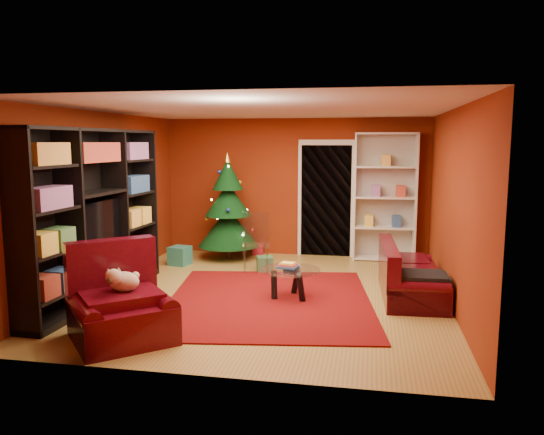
% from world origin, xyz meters
% --- Properties ---
extents(floor, '(5.00, 5.50, 0.05)m').
position_xyz_m(floor, '(0.00, 0.00, -0.03)').
color(floor, olive).
rests_on(floor, ground).
extents(ceiling, '(5.00, 5.50, 0.05)m').
position_xyz_m(ceiling, '(0.00, 0.00, 2.62)').
color(ceiling, silver).
rests_on(ceiling, wall_back).
extents(wall_back, '(5.00, 0.05, 2.60)m').
position_xyz_m(wall_back, '(0.00, 2.77, 1.30)').
color(wall_back, maroon).
rests_on(wall_back, ground).
extents(wall_left, '(0.05, 5.50, 2.60)m').
position_xyz_m(wall_left, '(-2.52, 0.00, 1.30)').
color(wall_left, maroon).
rests_on(wall_left, ground).
extents(wall_right, '(0.05, 5.50, 2.60)m').
position_xyz_m(wall_right, '(2.52, 0.00, 1.30)').
color(wall_right, maroon).
rests_on(wall_right, ground).
extents(doorway, '(1.06, 0.60, 2.16)m').
position_xyz_m(doorway, '(0.60, 2.73, 1.05)').
color(doorway, black).
rests_on(doorway, floor).
extents(rug, '(3.17, 3.55, 0.02)m').
position_xyz_m(rug, '(0.10, -0.35, 0.01)').
color(rug, '#6A0B0B').
rests_on(rug, floor).
extents(media_unit, '(0.59, 3.06, 2.34)m').
position_xyz_m(media_unit, '(-2.27, -0.67, 1.17)').
color(media_unit, black).
rests_on(media_unit, floor).
extents(christmas_tree, '(1.38, 1.38, 1.99)m').
position_xyz_m(christmas_tree, '(-1.15, 2.15, 0.96)').
color(christmas_tree, black).
rests_on(christmas_tree, floor).
extents(gift_box_teal, '(0.39, 0.39, 0.33)m').
position_xyz_m(gift_box_teal, '(-1.87, 1.50, 0.16)').
color(gift_box_teal, '#257268').
rests_on(gift_box_teal, floor).
extents(gift_box_green, '(0.33, 0.33, 0.26)m').
position_xyz_m(gift_box_green, '(-0.29, 1.28, 0.13)').
color(gift_box_green, '#306B3F').
rests_on(gift_box_green, floor).
extents(gift_box_red, '(0.22, 0.22, 0.20)m').
position_xyz_m(gift_box_red, '(-0.69, 2.59, 0.10)').
color(gift_box_red, '#AC172E').
rests_on(gift_box_red, floor).
extents(white_bookshelf, '(1.12, 0.43, 2.39)m').
position_xyz_m(white_bookshelf, '(1.68, 2.57, 1.16)').
color(white_bookshelf, white).
rests_on(white_bookshelf, floor).
extents(armchair, '(1.55, 1.55, 0.86)m').
position_xyz_m(armchair, '(-1.21, -2.04, 0.43)').
color(armchair, '#3B050F').
rests_on(armchair, rug).
extents(dog, '(0.50, 0.49, 0.28)m').
position_xyz_m(dog, '(-1.21, -1.96, 0.64)').
color(dog, beige).
rests_on(dog, armchair).
extents(sofa, '(0.88, 1.81, 0.76)m').
position_xyz_m(sofa, '(2.02, 0.24, 0.38)').
color(sofa, '#3B050F').
rests_on(sofa, rug).
extents(coffee_table, '(0.98, 0.98, 0.52)m').
position_xyz_m(coffee_table, '(0.37, -0.17, 0.22)').
color(coffee_table, gray).
rests_on(coffee_table, rug).
extents(acrylic_chair, '(0.54, 0.58, 0.89)m').
position_xyz_m(acrylic_chair, '(-0.44, 1.27, 0.44)').
color(acrylic_chair, '#66605B').
rests_on(acrylic_chair, rug).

